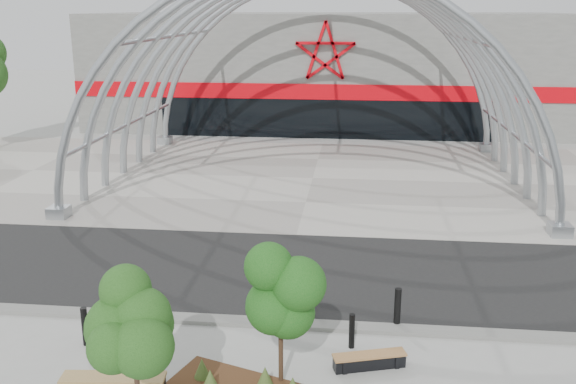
% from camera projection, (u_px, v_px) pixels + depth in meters
% --- Properties ---
extents(ground, '(140.00, 140.00, 0.00)m').
position_uv_depth(ground, '(272.00, 321.00, 17.92)').
color(ground, '#9B9B96').
rests_on(ground, ground).
extents(road, '(140.00, 7.00, 0.02)m').
position_uv_depth(road, '(286.00, 271.00, 21.26)').
color(road, black).
rests_on(road, ground).
extents(forecourt, '(60.00, 17.00, 0.04)m').
position_uv_depth(forecourt, '(313.00, 178.00, 32.71)').
color(forecourt, gray).
rests_on(forecourt, ground).
extents(kerb, '(60.00, 0.50, 0.12)m').
position_uv_depth(kerb, '(271.00, 323.00, 17.67)').
color(kerb, slate).
rests_on(kerb, ground).
extents(arena_building, '(34.00, 15.24, 8.00)m').
position_uv_depth(arena_building, '(330.00, 68.00, 48.75)').
color(arena_building, slate).
rests_on(arena_building, ground).
extents(vault_canopy, '(20.80, 15.80, 20.36)m').
position_uv_depth(vault_canopy, '(313.00, 178.00, 32.72)').
color(vault_canopy, '#9DA3A8').
rests_on(vault_canopy, ground).
extents(street_tree_0, '(1.46, 1.46, 3.34)m').
position_uv_depth(street_tree_0, '(133.00, 326.00, 12.61)').
color(street_tree_0, black).
rests_on(street_tree_0, ground).
extents(street_tree_1, '(1.37, 1.37, 3.24)m').
position_uv_depth(street_tree_1, '(281.00, 292.00, 14.27)').
color(street_tree_1, black).
rests_on(street_tree_1, ground).
extents(bench_1, '(1.83, 0.90, 0.38)m').
position_uv_depth(bench_1, '(369.00, 361.00, 15.53)').
color(bench_1, black).
rests_on(bench_1, ground).
extents(bollard_0, '(0.17, 0.17, 1.05)m').
position_uv_depth(bollard_0, '(85.00, 326.00, 16.51)').
color(bollard_0, black).
rests_on(bollard_0, ground).
extents(bollard_1, '(0.16, 0.16, 1.00)m').
position_uv_depth(bollard_1, '(134.00, 327.00, 16.55)').
color(bollard_1, black).
rests_on(bollard_1, ground).
extents(bollard_2, '(0.15, 0.15, 0.93)m').
position_uv_depth(bollard_2, '(309.00, 297.00, 18.29)').
color(bollard_2, black).
rests_on(bollard_2, ground).
extents(bollard_3, '(0.15, 0.15, 0.94)m').
position_uv_depth(bollard_3, '(352.00, 331.00, 16.39)').
color(bollard_3, black).
rests_on(bollard_3, ground).
extents(bollard_4, '(0.18, 0.18, 1.14)m').
position_uv_depth(bollard_4, '(397.00, 308.00, 17.42)').
color(bollard_4, black).
rests_on(bollard_4, ground).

